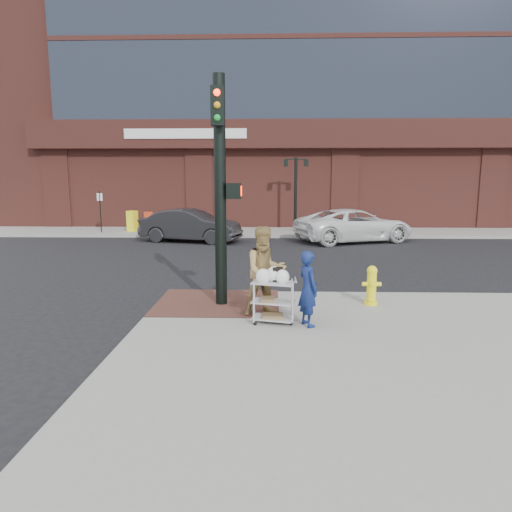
{
  "coord_description": "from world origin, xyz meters",
  "views": [
    {
      "loc": [
        0.59,
        -9.25,
        2.93
      ],
      "look_at": [
        0.29,
        0.85,
        1.25
      ],
      "focal_mm": 32.0,
      "sensor_mm": 36.0,
      "label": 1
    }
  ],
  "objects_px": {
    "woman_blue": "(308,289)",
    "sedan_dark": "(191,226)",
    "pedestrian_tan": "(265,271)",
    "lamp_post": "(296,186)",
    "utility_cart": "(273,298)",
    "traffic_signal_pole": "(221,185)",
    "fire_hydrant": "(372,285)",
    "minivan_white": "(354,225)"
  },
  "relations": [
    {
      "from": "utility_cart",
      "to": "fire_hydrant",
      "type": "height_order",
      "value": "utility_cart"
    },
    {
      "from": "lamp_post",
      "to": "fire_hydrant",
      "type": "distance_m",
      "value": 15.33
    },
    {
      "from": "fire_hydrant",
      "to": "woman_blue",
      "type": "bearing_deg",
      "value": -135.18
    },
    {
      "from": "pedestrian_tan",
      "to": "traffic_signal_pole",
      "type": "bearing_deg",
      "value": 122.6
    },
    {
      "from": "traffic_signal_pole",
      "to": "fire_hydrant",
      "type": "bearing_deg",
      "value": 0.95
    },
    {
      "from": "pedestrian_tan",
      "to": "fire_hydrant",
      "type": "height_order",
      "value": "pedestrian_tan"
    },
    {
      "from": "lamp_post",
      "to": "pedestrian_tan",
      "type": "distance_m",
      "value": 16.15
    },
    {
      "from": "traffic_signal_pole",
      "to": "fire_hydrant",
      "type": "distance_m",
      "value": 4.03
    },
    {
      "from": "lamp_post",
      "to": "fire_hydrant",
      "type": "height_order",
      "value": "lamp_post"
    },
    {
      "from": "traffic_signal_pole",
      "to": "utility_cart",
      "type": "height_order",
      "value": "traffic_signal_pole"
    },
    {
      "from": "fire_hydrant",
      "to": "traffic_signal_pole",
      "type": "bearing_deg",
      "value": -179.05
    },
    {
      "from": "minivan_white",
      "to": "pedestrian_tan",
      "type": "bearing_deg",
      "value": 140.92
    },
    {
      "from": "pedestrian_tan",
      "to": "sedan_dark",
      "type": "bearing_deg",
      "value": 87.59
    },
    {
      "from": "sedan_dark",
      "to": "traffic_signal_pole",
      "type": "bearing_deg",
      "value": -153.14
    },
    {
      "from": "woman_blue",
      "to": "pedestrian_tan",
      "type": "relative_size",
      "value": 0.79
    },
    {
      "from": "fire_hydrant",
      "to": "lamp_post",
      "type": "bearing_deg",
      "value": 93.36
    },
    {
      "from": "pedestrian_tan",
      "to": "fire_hydrant",
      "type": "bearing_deg",
      "value": 0.13
    },
    {
      "from": "woman_blue",
      "to": "fire_hydrant",
      "type": "bearing_deg",
      "value": -69.34
    },
    {
      "from": "lamp_post",
      "to": "sedan_dark",
      "type": "distance_m",
      "value": 6.57
    },
    {
      "from": "minivan_white",
      "to": "utility_cart",
      "type": "height_order",
      "value": "minivan_white"
    },
    {
      "from": "woman_blue",
      "to": "sedan_dark",
      "type": "xyz_separation_m",
      "value": [
        -4.53,
        13.15,
        -0.1
      ]
    },
    {
      "from": "woman_blue",
      "to": "sedan_dark",
      "type": "bearing_deg",
      "value": -5.13
    },
    {
      "from": "lamp_post",
      "to": "minivan_white",
      "type": "bearing_deg",
      "value": -51.19
    },
    {
      "from": "sedan_dark",
      "to": "minivan_white",
      "type": "height_order",
      "value": "minivan_white"
    },
    {
      "from": "woman_blue",
      "to": "sedan_dark",
      "type": "relative_size",
      "value": 0.31
    },
    {
      "from": "woman_blue",
      "to": "fire_hydrant",
      "type": "xyz_separation_m",
      "value": [
        1.56,
        1.55,
        -0.28
      ]
    },
    {
      "from": "traffic_signal_pole",
      "to": "minivan_white",
      "type": "relative_size",
      "value": 0.88
    },
    {
      "from": "traffic_signal_pole",
      "to": "utility_cart",
      "type": "bearing_deg",
      "value": -49.68
    },
    {
      "from": "sedan_dark",
      "to": "minivan_white",
      "type": "distance_m",
      "value": 7.87
    },
    {
      "from": "lamp_post",
      "to": "sedan_dark",
      "type": "relative_size",
      "value": 0.84
    },
    {
      "from": "traffic_signal_pole",
      "to": "utility_cart",
      "type": "xyz_separation_m",
      "value": [
        1.14,
        -1.34,
        -2.18
      ]
    },
    {
      "from": "woman_blue",
      "to": "pedestrian_tan",
      "type": "distance_m",
      "value": 1.12
    },
    {
      "from": "lamp_post",
      "to": "pedestrian_tan",
      "type": "xyz_separation_m",
      "value": [
        -1.5,
        -16.0,
        -1.54
      ]
    },
    {
      "from": "utility_cart",
      "to": "pedestrian_tan",
      "type": "bearing_deg",
      "value": 106.06
    },
    {
      "from": "sedan_dark",
      "to": "fire_hydrant",
      "type": "relative_size",
      "value": 5.32
    },
    {
      "from": "lamp_post",
      "to": "utility_cart",
      "type": "xyz_separation_m",
      "value": [
        -1.34,
        -16.57,
        -1.96
      ]
    },
    {
      "from": "traffic_signal_pole",
      "to": "woman_blue",
      "type": "height_order",
      "value": "traffic_signal_pole"
    },
    {
      "from": "lamp_post",
      "to": "woman_blue",
      "type": "distance_m",
      "value": 16.82
    },
    {
      "from": "traffic_signal_pole",
      "to": "pedestrian_tan",
      "type": "distance_m",
      "value": 2.15
    },
    {
      "from": "traffic_signal_pole",
      "to": "fire_hydrant",
      "type": "xyz_separation_m",
      "value": [
        3.37,
        0.06,
        -2.22
      ]
    },
    {
      "from": "sedan_dark",
      "to": "lamp_post",
      "type": "bearing_deg",
      "value": -41.85
    },
    {
      "from": "traffic_signal_pole",
      "to": "woman_blue",
      "type": "relative_size",
      "value": 3.41
    }
  ]
}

